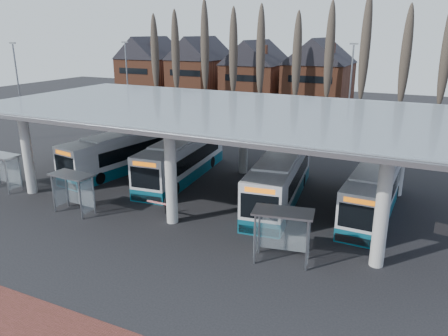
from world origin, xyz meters
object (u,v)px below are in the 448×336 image
at_px(shelter_0, 3,164).
at_px(shelter_2, 283,224).
at_px(bus_0, 125,152).
at_px(shelter_1, 74,184).
at_px(bus_1, 183,159).
at_px(bus_2, 280,179).
at_px(bus_3, 374,190).

bearing_deg(shelter_0, shelter_2, -2.42).
distance_m(bus_0, shelter_1, 9.22).
bearing_deg(bus_1, shelter_1, -112.12).
bearing_deg(bus_2, shelter_0, -168.42).
xyz_separation_m(bus_3, shelter_0, (-25.28, -7.49, 0.50)).
xyz_separation_m(bus_3, shelter_2, (-3.30, -8.78, 0.57)).
height_order(bus_2, shelter_2, bus_2).
distance_m(bus_2, shelter_2, 8.40).
distance_m(bus_1, shelter_1, 9.45).
xyz_separation_m(bus_0, shelter_0, (-5.13, -7.72, 0.41)).
xyz_separation_m(bus_0, bus_3, (20.15, -0.23, -0.08)).
height_order(shelter_0, shelter_1, shelter_0).
xyz_separation_m(bus_0, shelter_2, (16.86, -9.00, 0.48)).
bearing_deg(bus_2, bus_1, 163.30).
xyz_separation_m(bus_0, bus_1, (5.45, 0.29, 0.01)).
bearing_deg(shelter_1, bus_2, 37.29).
xyz_separation_m(shelter_0, shelter_1, (7.94, -1.06, -0.04)).
distance_m(bus_1, shelter_2, 14.72).
bearing_deg(shelter_0, bus_0, 57.31).
bearing_deg(shelter_2, bus_1, 130.59).
xyz_separation_m(bus_2, shelter_0, (-19.16, -6.61, 0.40)).
xyz_separation_m(bus_0, shelter_1, (2.81, -8.77, 0.37)).
height_order(bus_0, bus_3, bus_0).
distance_m(bus_2, shelter_0, 20.28).
relative_size(shelter_1, shelter_2, 0.90).
distance_m(bus_0, bus_3, 20.15).
relative_size(bus_0, bus_3, 1.07).
bearing_deg(bus_1, shelter_0, -148.76).
distance_m(bus_1, shelter_0, 13.28).
bearing_deg(shelter_2, bus_3, 59.17).
height_order(bus_2, bus_3, bus_2).
height_order(bus_0, bus_1, bus_1).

